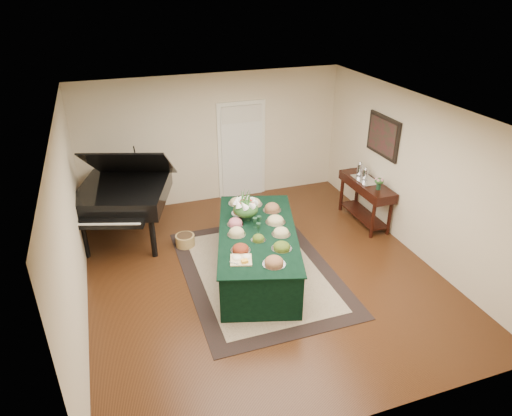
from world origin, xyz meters
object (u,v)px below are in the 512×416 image
object	(u,v)px
buffet_table	(258,251)
mahogany_sideboard	(366,191)
grand_piano	(124,193)
floral_centerpiece	(246,206)

from	to	relation	value
buffet_table	mahogany_sideboard	world-z (taller)	mahogany_sideboard
buffet_table	mahogany_sideboard	bearing A→B (deg)	20.23
grand_piano	mahogany_sideboard	distance (m)	4.55
buffet_table	grand_piano	xyz separation A→B (m)	(-1.90, 1.80, 0.54)
buffet_table	floral_centerpiece	bearing A→B (deg)	97.30
floral_centerpiece	grand_piano	bearing A→B (deg)	143.34
floral_centerpiece	grand_piano	xyz separation A→B (m)	(-1.85, 1.38, -0.10)
floral_centerpiece	grand_piano	size ratio (longest dim) A/B	0.20
buffet_table	mahogany_sideboard	distance (m)	2.74
floral_centerpiece	mahogany_sideboard	size ratio (longest dim) A/B	0.30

